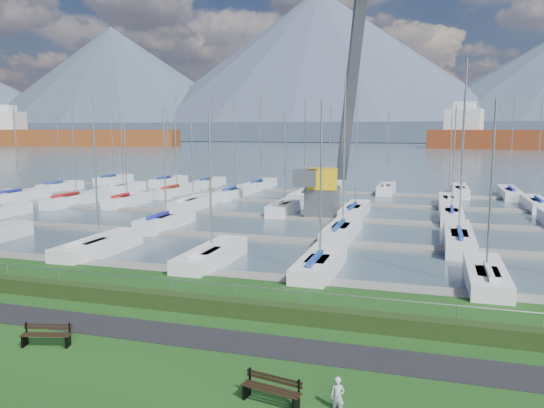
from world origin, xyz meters
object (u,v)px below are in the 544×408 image
at_px(bench_left, 47,335).
at_px(bench_right, 272,390).
at_px(crane, 331,156).
at_px(person, 338,391).

bearing_deg(bench_left, bench_right, -24.13).
height_order(bench_left, bench_right, same).
distance_m(bench_right, crane, 36.06).
xyz_separation_m(bench_left, bench_right, (8.99, -1.51, 0.00)).
bearing_deg(bench_left, crane, 68.68).
height_order(bench_left, crane, crane).
height_order(person, crane, crane).
xyz_separation_m(person, crane, (-6.89, 35.18, 4.78)).
distance_m(person, crane, 36.16).
bearing_deg(person, bench_right, -168.51).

